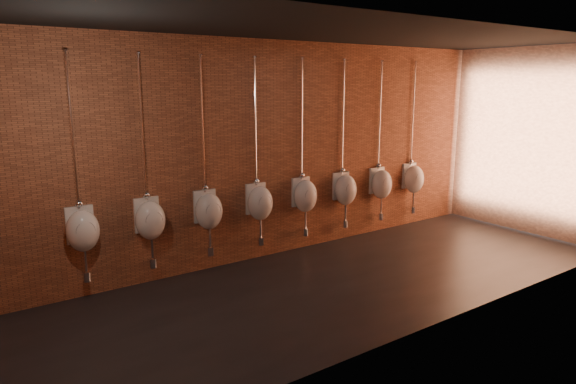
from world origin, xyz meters
The scene contains 10 objects.
ground centered at (0.00, 0.00, 0.00)m, with size 8.50×8.50×0.00m, color black.
room_shell centered at (0.00, 0.00, 2.01)m, with size 8.54×3.04×3.22m.
urinal_0 centered at (-2.88, 1.36, 0.89)m, with size 0.38×0.33×2.72m.
urinal_1 centered at (-2.05, 1.36, 0.89)m, with size 0.38×0.33×2.72m.
urinal_2 centered at (-1.22, 1.36, 0.89)m, with size 0.38×0.33×2.72m.
urinal_3 centered at (-0.40, 1.36, 0.89)m, with size 0.38×0.33×2.72m.
urinal_4 centered at (0.43, 1.36, 0.89)m, with size 0.38×0.33×2.72m.
urinal_5 centered at (1.25, 1.36, 0.89)m, with size 0.38×0.33×2.72m.
urinal_6 centered at (2.08, 1.36, 0.89)m, with size 0.38×0.33×2.72m.
urinal_7 centered at (2.91, 1.36, 0.89)m, with size 0.38×0.33×2.72m.
Camera 1 is at (-4.25, -4.82, 2.59)m, focal length 32.00 mm.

